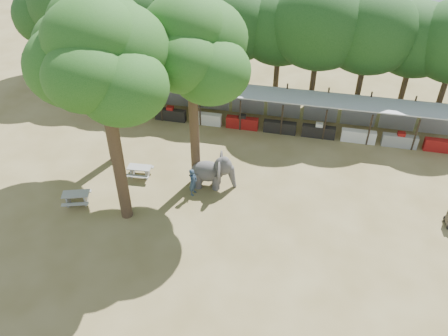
% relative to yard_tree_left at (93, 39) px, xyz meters
% --- Properties ---
extents(ground, '(100.00, 100.00, 0.00)m').
position_rel_yard_tree_left_xyz_m(ground, '(9.13, -7.19, -8.20)').
color(ground, brown).
rests_on(ground, ground).
extents(vendor_stalls, '(28.00, 2.99, 2.80)m').
position_rel_yard_tree_left_xyz_m(vendor_stalls, '(9.13, 6.65, -7.02)').
color(vendor_stalls, '#96999E').
rests_on(vendor_stalls, ground).
extents(yard_tree_left, '(7.10, 6.90, 11.02)m').
position_rel_yard_tree_left_xyz_m(yard_tree_left, '(0.00, 0.00, 0.00)').
color(yard_tree_left, '#332316').
rests_on(yard_tree_left, ground).
extents(yard_tree_center, '(7.10, 6.90, 12.04)m').
position_rel_yard_tree_left_xyz_m(yard_tree_center, '(3.00, -5.00, 1.01)').
color(yard_tree_center, '#332316').
rests_on(yard_tree_center, ground).
extents(yard_tree_back, '(7.10, 6.90, 11.36)m').
position_rel_yard_tree_left_xyz_m(yard_tree_back, '(6.00, -1.00, 0.34)').
color(yard_tree_back, '#332316').
rests_on(yard_tree_back, ground).
extents(backdrop_trees, '(46.46, 5.95, 8.33)m').
position_rel_yard_tree_left_xyz_m(backdrop_trees, '(9.13, 11.81, -2.69)').
color(backdrop_trees, '#332316').
rests_on(backdrop_trees, ground).
extents(elephant, '(2.88, 2.18, 2.18)m').
position_rel_yard_tree_left_xyz_m(elephant, '(7.28, -1.44, -7.11)').
color(elephant, '#3D3B3B').
rests_on(elephant, ground).
extents(handler, '(0.53, 0.71, 1.78)m').
position_rel_yard_tree_left_xyz_m(handler, '(6.31, -2.50, -7.31)').
color(handler, '#26384C').
rests_on(handler, ground).
extents(picnic_table_near, '(1.89, 1.80, 0.77)m').
position_rel_yard_tree_left_xyz_m(picnic_table_near, '(-0.11, -4.90, -7.70)').
color(picnic_table_near, gray).
rests_on(picnic_table_near, ground).
extents(picnic_table_far, '(1.57, 1.43, 0.74)m').
position_rel_yard_tree_left_xyz_m(picnic_table_far, '(2.52, -1.59, -7.72)').
color(picnic_table_far, gray).
rests_on(picnic_table_far, ground).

